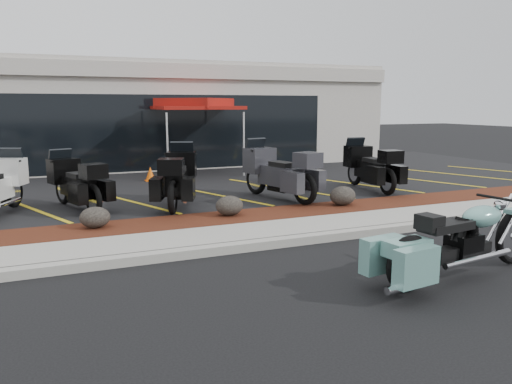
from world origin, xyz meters
name	(u,v)px	position (x,y,z in m)	size (l,w,h in m)	color
ground	(316,259)	(0.00, 0.00, 0.00)	(90.00, 90.00, 0.00)	black
curb	(291,241)	(0.00, 0.90, 0.07)	(24.00, 0.25, 0.15)	gray
sidewalk	(274,232)	(0.00, 1.60, 0.07)	(24.00, 1.20, 0.15)	gray
mulch_bed	(250,218)	(0.00, 2.80, 0.08)	(24.00, 1.20, 0.16)	#350C0C
upper_lot	(184,182)	(0.00, 8.20, 0.07)	(26.00, 9.60, 0.15)	black
dealership_building	(145,116)	(0.00, 14.47, 2.01)	(18.00, 8.16, 4.00)	#A29D92
boulder_left	(95,217)	(-3.14, 2.90, 0.36)	(0.57, 0.47, 0.40)	black
boulder_mid	(229,206)	(-0.43, 2.91, 0.37)	(0.59, 0.49, 0.42)	black
boulder_right	(343,196)	(2.36, 2.92, 0.38)	(0.62, 0.52, 0.44)	black
touring_white	(12,178)	(-4.64, 5.63, 0.83)	(2.35, 0.90, 1.37)	white
touring_black_front	(62,177)	(-3.60, 5.61, 0.80)	(2.24, 0.86, 1.31)	black
touring_black_mid	(182,170)	(-0.83, 5.19, 0.86)	(2.45, 0.93, 1.42)	black
touring_grey	(256,166)	(1.09, 5.07, 0.88)	(2.52, 0.96, 1.47)	#2F2F35
touring_black_rear	(355,161)	(4.30, 5.31, 0.84)	(2.39, 0.91, 1.39)	black
traffic_cone	(150,174)	(-1.00, 8.46, 0.37)	(0.31, 0.31, 0.43)	#ED5A07
popup_canopy	(195,105)	(0.81, 9.67, 2.43)	(3.40, 3.40, 2.52)	silver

